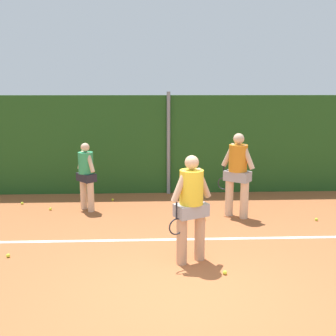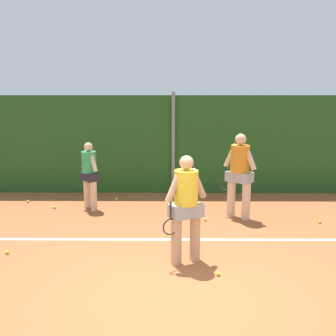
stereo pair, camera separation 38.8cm
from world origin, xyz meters
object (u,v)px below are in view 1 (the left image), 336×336
at_px(tennis_ball_3, 225,273).
at_px(tennis_ball_8, 22,203).
at_px(tennis_ball_0, 113,200).
at_px(tennis_ball_4, 8,256).
at_px(player_foreground_near, 191,203).
at_px(tennis_ball_2, 50,209).
at_px(player_backcourt_far, 86,173).
at_px(player_midcourt, 237,171).
at_px(tennis_ball_5, 204,219).
at_px(tennis_ball_1, 316,219).

bearing_deg(tennis_ball_3, tennis_ball_8, 137.80).
relative_size(tennis_ball_0, tennis_ball_3, 1.00).
bearing_deg(tennis_ball_4, player_foreground_near, -5.24).
distance_m(tennis_ball_0, tennis_ball_2, 1.61).
relative_size(player_backcourt_far, tennis_ball_4, 24.71).
height_order(player_backcourt_far, tennis_ball_4, player_backcourt_far).
bearing_deg(player_midcourt, player_backcourt_far, 26.57).
relative_size(player_backcourt_far, tennis_ball_3, 24.71).
bearing_deg(player_backcourt_far, player_midcourt, 38.06).
bearing_deg(tennis_ball_5, tennis_ball_0, 143.05).
distance_m(player_midcourt, tennis_ball_0, 3.43).
relative_size(tennis_ball_2, tennis_ball_3, 1.00).
relative_size(tennis_ball_0, tennis_ball_8, 1.00).
xyz_separation_m(tennis_ball_0, tennis_ball_2, (-1.42, -0.75, 0.00)).
relative_size(tennis_ball_1, tennis_ball_3, 1.00).
xyz_separation_m(player_backcourt_far, tennis_ball_1, (5.20, -1.03, -0.88)).
xyz_separation_m(tennis_ball_2, tennis_ball_8, (-0.84, 0.52, 0.00)).
relative_size(tennis_ball_5, tennis_ball_8, 1.00).
xyz_separation_m(tennis_ball_5, tennis_ball_8, (-4.45, 1.41, 0.00)).
relative_size(player_foreground_near, tennis_ball_2, 27.59).
bearing_deg(player_midcourt, player_foreground_near, 98.45).
bearing_deg(tennis_ball_5, player_foreground_near, -103.79).
distance_m(player_backcourt_far, tennis_ball_1, 5.37).
bearing_deg(tennis_ball_3, tennis_ball_1, 44.54).
bearing_deg(tennis_ball_3, player_midcourt, 74.59).
distance_m(player_midcourt, tennis_ball_8, 5.44).
relative_size(player_midcourt, tennis_ball_8, 28.99).
distance_m(player_foreground_near, player_backcourt_far, 3.71).
height_order(tennis_ball_1, tennis_ball_4, same).
relative_size(player_midcourt, player_backcourt_far, 1.17).
bearing_deg(player_midcourt, tennis_ball_1, -155.45).
relative_size(tennis_ball_3, tennis_ball_5, 1.00).
bearing_deg(tennis_ball_5, player_midcourt, 17.77).
relative_size(player_backcourt_far, tennis_ball_0, 24.71).
bearing_deg(tennis_ball_3, player_foreground_near, 134.18).
height_order(tennis_ball_3, tennis_ball_8, same).
bearing_deg(tennis_ball_1, tennis_ball_2, 170.40).
bearing_deg(tennis_ball_2, tennis_ball_5, -13.90).
bearing_deg(tennis_ball_0, player_foreground_near, -65.88).
height_order(tennis_ball_2, tennis_ball_3, same).
distance_m(player_midcourt, tennis_ball_4, 4.99).
height_order(tennis_ball_0, tennis_ball_3, same).
height_order(tennis_ball_0, tennis_ball_5, same).
bearing_deg(tennis_ball_2, tennis_ball_0, 27.92).
distance_m(player_midcourt, tennis_ball_3, 3.13).
xyz_separation_m(player_midcourt, tennis_ball_5, (-0.76, -0.24, -1.04)).
bearing_deg(player_foreground_near, tennis_ball_1, -173.43).
xyz_separation_m(player_backcourt_far, tennis_ball_4, (-0.94, -2.70, -0.88)).
relative_size(player_foreground_near, tennis_ball_5, 27.59).
relative_size(tennis_ball_4, tennis_ball_5, 1.00).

